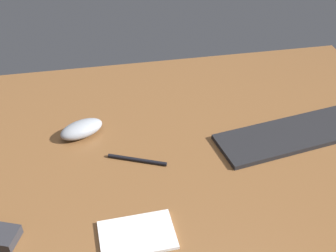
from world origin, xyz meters
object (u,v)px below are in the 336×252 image
Objects in this scene: notepad at (137,235)px; pen at (137,160)px; keyboard at (297,133)px; computer_mouse at (82,129)px.

notepad is 1.03× the size of pen.
notepad is (-45.58, -25.14, -0.25)cm from keyboard.
computer_mouse reaches higher than pen.
pen is (-42.58, -2.42, -0.16)cm from keyboard.
keyboard is 42.65cm from pen.
pen is at bearing 82.49° from notepad.
computer_mouse is at bearing 105.47° from notepad.
pen is (3.00, 22.72, 0.09)cm from notepad.
keyboard reaches higher than notepad.
keyboard is 52.06cm from notepad.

